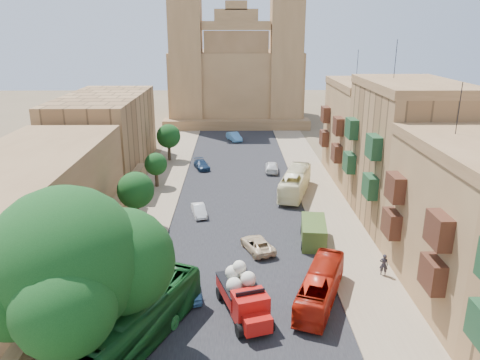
{
  "coord_description": "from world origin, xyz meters",
  "views": [
    {
      "loc": [
        -0.67,
        -18.27,
        18.35
      ],
      "look_at": [
        0.0,
        26.0,
        4.0
      ],
      "focal_mm": 35.0,
      "sensor_mm": 36.0,
      "label": 1
    }
  ],
  "objects_px": {
    "olive_pickup": "(313,232)",
    "car_blue_b": "(234,137)",
    "red_truck": "(244,294)",
    "car_white_a": "(199,210)",
    "pedestrian_c": "(340,269)",
    "church": "(236,74)",
    "bus_red_east": "(320,286)",
    "bus_cream_east": "(295,182)",
    "street_tree_c": "(156,164)",
    "car_blue_a": "(189,286)",
    "car_cream": "(257,244)",
    "car_white_b": "(272,167)",
    "bus_green_north": "(137,322)",
    "street_tree_b": "(136,190)",
    "car_dkblue": "(202,165)",
    "street_tree_a": "(103,256)",
    "street_tree_d": "(169,136)",
    "pedestrian_a": "(384,265)",
    "ficus_tree": "(69,267)"
  },
  "relations": [
    {
      "from": "olive_pickup",
      "to": "car_blue_b",
      "type": "bearing_deg",
      "value": 99.85
    },
    {
      "from": "red_truck",
      "to": "car_white_a",
      "type": "height_order",
      "value": "red_truck"
    },
    {
      "from": "pedestrian_c",
      "to": "church",
      "type": "bearing_deg",
      "value": -151.38
    },
    {
      "from": "bus_red_east",
      "to": "bus_cream_east",
      "type": "relative_size",
      "value": 0.85
    },
    {
      "from": "bus_cream_east",
      "to": "street_tree_c",
      "type": "bearing_deg",
      "value": 6.04
    },
    {
      "from": "car_blue_a",
      "to": "car_cream",
      "type": "relative_size",
      "value": 0.96
    },
    {
      "from": "car_white_b",
      "to": "red_truck",
      "type": "bearing_deg",
      "value": 85.84
    },
    {
      "from": "pedestrian_c",
      "to": "bus_cream_east",
      "type": "bearing_deg",
      "value": -155.01
    },
    {
      "from": "car_blue_a",
      "to": "church",
      "type": "bearing_deg",
      "value": 75.54
    },
    {
      "from": "bus_green_north",
      "to": "car_cream",
      "type": "relative_size",
      "value": 2.69
    },
    {
      "from": "street_tree_b",
      "to": "bus_cream_east",
      "type": "relative_size",
      "value": 0.55
    },
    {
      "from": "car_cream",
      "to": "car_dkblue",
      "type": "distance_m",
      "value": 25.82
    },
    {
      "from": "street_tree_c",
      "to": "car_blue_a",
      "type": "height_order",
      "value": "street_tree_c"
    },
    {
      "from": "olive_pickup",
      "to": "car_blue_a",
      "type": "xyz_separation_m",
      "value": [
        -10.41,
        -8.61,
        -0.28
      ]
    },
    {
      "from": "car_cream",
      "to": "bus_red_east",
      "type": "bearing_deg",
      "value": 96.23
    },
    {
      "from": "street_tree_a",
      "to": "street_tree_c",
      "type": "height_order",
      "value": "street_tree_a"
    },
    {
      "from": "bus_cream_east",
      "to": "car_dkblue",
      "type": "xyz_separation_m",
      "value": [
        -11.5,
        10.4,
        -0.81
      ]
    },
    {
      "from": "street_tree_d",
      "to": "car_white_b",
      "type": "xyz_separation_m",
      "value": [
        14.51,
        -6.1,
        -2.84
      ]
    },
    {
      "from": "church",
      "to": "street_tree_c",
      "type": "xyz_separation_m",
      "value": [
        -10.0,
        -42.61,
        -6.72
      ]
    },
    {
      "from": "car_dkblue",
      "to": "car_blue_b",
      "type": "xyz_separation_m",
      "value": [
        4.5,
        16.88,
        0.14
      ]
    },
    {
      "from": "car_blue_b",
      "to": "pedestrian_a",
      "type": "distance_m",
      "value": 47.66
    },
    {
      "from": "street_tree_d",
      "to": "bus_cream_east",
      "type": "height_order",
      "value": "street_tree_d"
    },
    {
      "from": "street_tree_a",
      "to": "street_tree_d",
      "type": "relative_size",
      "value": 0.81
    },
    {
      "from": "street_tree_d",
      "to": "bus_green_north",
      "type": "xyz_separation_m",
      "value": [
        3.5,
        -42.14,
        -1.98
      ]
    },
    {
      "from": "ficus_tree",
      "to": "car_white_b",
      "type": "distance_m",
      "value": 40.75
    },
    {
      "from": "street_tree_a",
      "to": "car_blue_a",
      "type": "xyz_separation_m",
      "value": [
        6.09,
        -0.61,
        -2.18
      ]
    },
    {
      "from": "bus_green_north",
      "to": "street_tree_a",
      "type": "bearing_deg",
      "value": 143.96
    },
    {
      "from": "street_tree_c",
      "to": "street_tree_b",
      "type": "bearing_deg",
      "value": -90.0
    },
    {
      "from": "street_tree_c",
      "to": "street_tree_d",
      "type": "distance_m",
      "value": 12.02
    },
    {
      "from": "bus_cream_east",
      "to": "pedestrian_a",
      "type": "distance_m",
      "value": 19.5
    },
    {
      "from": "car_white_a",
      "to": "car_dkblue",
      "type": "distance_m",
      "value": 16.91
    },
    {
      "from": "ficus_tree",
      "to": "street_tree_d",
      "type": "bearing_deg",
      "value": 90.78
    },
    {
      "from": "church",
      "to": "car_white_a",
      "type": "height_order",
      "value": "church"
    },
    {
      "from": "pedestrian_c",
      "to": "ficus_tree",
      "type": "bearing_deg",
      "value": -38.17
    },
    {
      "from": "street_tree_c",
      "to": "car_cream",
      "type": "bearing_deg",
      "value": -57.08
    },
    {
      "from": "bus_red_east",
      "to": "car_cream",
      "type": "height_order",
      "value": "bus_red_east"
    },
    {
      "from": "street_tree_b",
      "to": "bus_red_east",
      "type": "bearing_deg",
      "value": -41.43
    },
    {
      "from": "street_tree_a",
      "to": "car_white_b",
      "type": "bearing_deg",
      "value": 64.12
    },
    {
      "from": "ficus_tree",
      "to": "pedestrian_a",
      "type": "relative_size",
      "value": 5.98
    },
    {
      "from": "street_tree_a",
      "to": "street_tree_d",
      "type": "xyz_separation_m",
      "value": [
        0.0,
        36.0,
        0.69
      ]
    },
    {
      "from": "bus_green_north",
      "to": "car_dkblue",
      "type": "height_order",
      "value": "bus_green_north"
    },
    {
      "from": "red_truck",
      "to": "bus_red_east",
      "type": "relative_size",
      "value": 0.75
    },
    {
      "from": "car_blue_a",
      "to": "pedestrian_c",
      "type": "height_order",
      "value": "pedestrian_c"
    },
    {
      "from": "pedestrian_a",
      "to": "car_white_a",
      "type": "bearing_deg",
      "value": -18.24
    },
    {
      "from": "car_cream",
      "to": "street_tree_a",
      "type": "bearing_deg",
      "value": 9.02
    },
    {
      "from": "olive_pickup",
      "to": "pedestrian_c",
      "type": "relative_size",
      "value": 3.38
    },
    {
      "from": "street_tree_a",
      "to": "street_tree_b",
      "type": "xyz_separation_m",
      "value": [
        0.0,
        12.0,
        0.79
      ]
    },
    {
      "from": "olive_pickup",
      "to": "bus_cream_east",
      "type": "relative_size",
      "value": 0.51
    },
    {
      "from": "car_dkblue",
      "to": "street_tree_d",
      "type": "bearing_deg",
      "value": 120.46
    },
    {
      "from": "street_tree_d",
      "to": "car_cream",
      "type": "xyz_separation_m",
      "value": [
        11.39,
        -29.59,
        -2.97
      ]
    }
  ]
}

